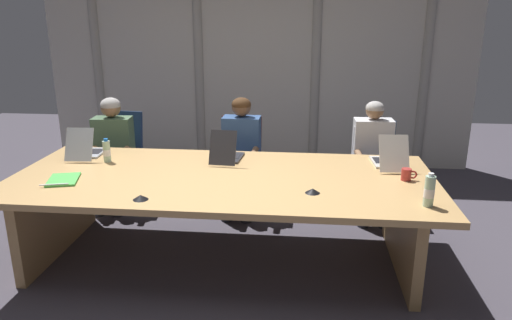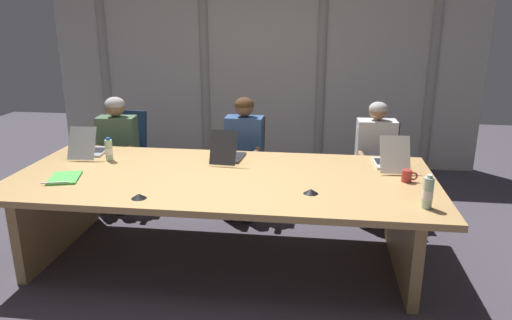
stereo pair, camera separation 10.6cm
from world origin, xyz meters
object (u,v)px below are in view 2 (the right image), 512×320
Objects in this scene: office_chair_left_mid at (242,174)px; conference_mic_middle at (139,196)px; water_bottle_primary at (109,150)px; person_center at (376,155)px; office_chair_center at (374,179)px; coffee_mug_near at (407,176)px; water_bottle_secondary at (428,193)px; person_left_mid at (243,149)px; person_left_end at (116,145)px; laptop_left_mid at (228,154)px; spiral_notepad at (64,178)px; office_chair_left_end at (124,168)px; laptop_center at (390,160)px; laptop_left_end at (90,149)px; conference_mic_left_side at (311,191)px.

office_chair_left_mid is 8.54× the size of conference_mic_middle.
person_center is at bearing 17.67° from water_bottle_primary.
coffee_mug_near is at bearing 15.10° from office_chair_center.
person_center reaches higher than office_chair_left_mid.
person_center is 1.55m from water_bottle_secondary.
water_bottle_secondary is 2.15× the size of conference_mic_middle.
person_left_end is at bearing -88.56° from person_left_mid.
person_left_mid is 9.59× the size of coffee_mug_near.
coffee_mug_near is at bearing -99.93° from laptop_left_mid.
coffee_mug_near is at bearing 56.76° from person_left_mid.
coffee_mug_near reaches higher than conference_mic_middle.
conference_mic_middle is (-0.49, -1.62, 0.09)m from person_left_mid.
spiral_notepad is at bearing -41.97° from person_left_mid.
water_bottle_secondary reaches higher than spiral_notepad.
coffee_mug_near is (-0.04, 0.53, -0.06)m from water_bottle_secondary.
person_left_end is 3.00m from coffee_mug_near.
office_chair_center is 2.99m from spiral_notepad.
office_chair_left_end is at bearing 79.46° from spiral_notepad.
conference_mic_middle is at bearing 159.23° from laptop_left_mid.
water_bottle_secondary reaches higher than conference_mic_middle.
laptop_center is 1.52m from person_left_mid.
office_chair_center is at bearing 95.21° from coffee_mug_near.
laptop_left_end is 2.19m from conference_mic_left_side.
person_left_end is at bearing -91.88° from person_center.
conference_mic_middle is 0.31× the size of spiral_notepad.
coffee_mug_near is (1.49, -1.16, 0.44)m from office_chair_left_mid.
laptop_left_end is 0.64m from person_left_end.
person_center reaches higher than laptop_left_end.
office_chair_center is at bearing 13.38° from spiral_notepad.
person_left_mid is 1.70m from conference_mic_middle.
person_center is at bearing 84.67° from person_left_end.
office_chair_left_mid reaches higher than conference_mic_left_side.
spiral_notepad is at bearing -50.75° from office_chair_center.
office_chair_center is 1.40m from person_left_mid.
office_chair_center is 8.47× the size of conference_mic_middle.
office_chair_center is 8.47× the size of conference_mic_left_side.
coffee_mug_near is 0.35× the size of spiral_notepad.
office_chair_left_end is 1.08m from water_bottle_primary.
office_chair_left_mid is at bearing 4.20° from laptop_left_mid.
office_chair_left_mid is 0.81× the size of person_left_end.
coffee_mug_near is 1.12× the size of conference_mic_middle.
office_chair_center is at bearing 94.98° from water_bottle_secondary.
office_chair_left_end is 2.02m from conference_mic_middle.
laptop_left_mid is 1.54m from coffee_mug_near.
office_chair_left_end is at bearing 149.46° from water_bottle_secondary.
office_chair_left_mid is 0.36m from person_left_mid.
office_chair_center is (-0.02, 0.80, -0.45)m from laptop_center.
person_left_mid reaches higher than water_bottle_secondary.
laptop_center is at bearing 3.00° from water_bottle_primary.
laptop_left_mid is at bearing 1.23° from office_chair_left_mid.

